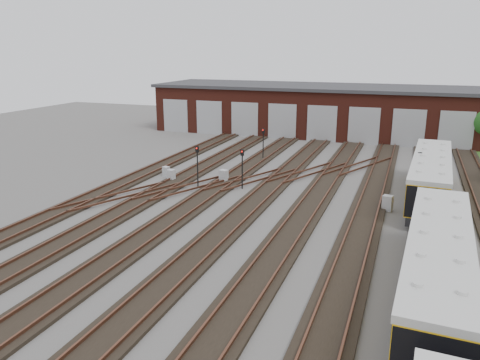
% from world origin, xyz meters
% --- Properties ---
extents(ground, '(120.00, 120.00, 0.00)m').
position_xyz_m(ground, '(0.00, 0.00, 0.00)').
color(ground, '#4C4947').
rests_on(ground, ground).
extents(track_network, '(30.40, 70.00, 0.33)m').
position_xyz_m(track_network, '(-0.17, 0.59, 0.11)').
color(track_network, black).
rests_on(track_network, ground).
extents(maintenance_shed, '(51.00, 12.50, 6.35)m').
position_xyz_m(maintenance_shed, '(-0.01, 39.97, 3.20)').
color(maintenance_shed, '#501C14').
rests_on(maintenance_shed, ground).
extents(metro_train, '(3.31, 46.70, 3.02)m').
position_xyz_m(metro_train, '(10.00, -2.23, 1.87)').
color(metro_train, black).
rests_on(metro_train, ground).
extents(signal_mast_0, '(0.26, 0.24, 3.40)m').
position_xyz_m(signal_mast_0, '(-7.83, 11.04, 2.16)').
color(signal_mast_0, black).
rests_on(signal_mast_0, ground).
extents(signal_mast_1, '(0.26, 0.25, 3.28)m').
position_xyz_m(signal_mast_1, '(-4.15, 11.66, 2.09)').
color(signal_mast_1, black).
rests_on(signal_mast_1, ground).
extents(signal_mast_2, '(0.28, 0.26, 3.24)m').
position_xyz_m(signal_mast_2, '(-5.75, 22.24, 2.07)').
color(signal_mast_2, black).
rests_on(signal_mast_2, ground).
extents(signal_mast_3, '(0.31, 0.30, 3.39)m').
position_xyz_m(signal_mast_3, '(9.15, 14.87, 2.18)').
color(signal_mast_3, black).
rests_on(signal_mast_3, ground).
extents(relay_cabinet_0, '(0.71, 0.65, 0.99)m').
position_xyz_m(relay_cabinet_0, '(-10.71, 11.76, 0.50)').
color(relay_cabinet_0, '#ABAEB0').
rests_on(relay_cabinet_0, ground).
extents(relay_cabinet_1, '(0.69, 0.63, 0.93)m').
position_xyz_m(relay_cabinet_1, '(-11.79, 12.80, 0.46)').
color(relay_cabinet_1, '#ABAEB0').
rests_on(relay_cabinet_1, ground).
extents(relay_cabinet_2, '(0.76, 0.68, 1.08)m').
position_xyz_m(relay_cabinet_2, '(-6.30, 12.94, 0.54)').
color(relay_cabinet_2, '#ABAEB0').
rests_on(relay_cabinet_2, ground).
extents(relay_cabinet_3, '(0.78, 0.70, 1.11)m').
position_xyz_m(relay_cabinet_3, '(7.27, 10.22, 0.55)').
color(relay_cabinet_3, '#ABAEB0').
rests_on(relay_cabinet_3, ground).
extents(relay_cabinet_4, '(0.68, 0.62, 0.96)m').
position_xyz_m(relay_cabinet_4, '(12.08, 12.35, 0.48)').
color(relay_cabinet_4, '#ABAEB0').
rests_on(relay_cabinet_4, ground).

